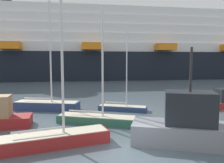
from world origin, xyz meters
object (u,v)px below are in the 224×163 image
fishing_boat_1 (194,126)px  sailboat_3 (47,104)px  sailboat_1 (55,136)px  cruise_ship (89,49)px  sailboat_4 (123,107)px  sailboat_0 (97,118)px

fishing_boat_1 → sailboat_3: bearing=-26.4°
sailboat_1 → sailboat_3: (-2.65, 10.04, 0.03)m
sailboat_3 → cruise_ship: size_ratio=0.09×
sailboat_1 → sailboat_4: 10.63m
sailboat_3 → sailboat_1: bearing=-63.3°
sailboat_1 → cruise_ship: size_ratio=0.09×
sailboat_0 → sailboat_3: bearing=151.7°
fishing_boat_1 → cruise_ship: cruise_ship is taller
sailboat_1 → sailboat_4: (5.35, 9.19, -0.19)m
fishing_boat_1 → cruise_ship: size_ratio=0.06×
sailboat_4 → cruise_ship: bearing=114.4°
sailboat_0 → sailboat_4: (2.76, 4.52, -0.09)m
sailboat_0 → fishing_boat_1: sailboat_0 is taller
sailboat_0 → sailboat_4: 5.30m
sailboat_4 → fishing_boat_1: bearing=-53.4°
sailboat_0 → sailboat_3: 7.50m
sailboat_1 → fishing_boat_1: bearing=-20.8°
sailboat_4 → fishing_boat_1: 10.20m
sailboat_0 → cruise_ship: cruise_ship is taller
sailboat_1 → cruise_ship: cruise_ship is taller
sailboat_0 → sailboat_1: bearing=-101.6°
sailboat_1 → sailboat_4: bearing=42.1°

